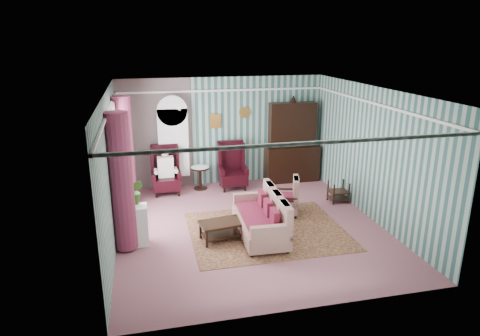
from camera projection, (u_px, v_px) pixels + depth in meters
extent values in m
plane|color=#99596B|center=(250.00, 226.00, 9.18)|extent=(6.00, 6.00, 0.00)
cube|color=#325C58|center=(223.00, 131.00, 11.55)|extent=(5.50, 0.02, 2.90)
cube|color=#325C58|center=(303.00, 220.00, 5.96)|extent=(5.50, 0.02, 2.90)
cube|color=#325C58|center=(111.00, 171.00, 8.16)|extent=(0.02, 6.00, 2.90)
cube|color=#325C58|center=(372.00, 154.00, 9.35)|extent=(0.02, 6.00, 2.90)
cube|color=silver|center=(251.00, 90.00, 8.33)|extent=(5.50, 6.00, 0.02)
cube|color=#974D68|center=(155.00, 135.00, 11.15)|extent=(1.90, 0.01, 2.90)
cube|color=white|center=(251.00, 108.00, 8.43)|extent=(5.50, 6.00, 0.05)
cube|color=white|center=(114.00, 157.00, 8.70)|extent=(0.04, 1.50, 1.90)
cylinder|color=#7F2F48|center=(121.00, 182.00, 7.82)|extent=(0.44, 0.44, 2.60)
cylinder|color=#7F2F48|center=(124.00, 153.00, 9.77)|extent=(0.44, 0.44, 2.60)
cube|color=#CB8136|center=(215.00, 121.00, 11.39)|extent=(0.30, 0.03, 0.38)
cube|color=silver|center=(174.00, 147.00, 11.21)|extent=(0.80, 0.28, 2.24)
cube|color=black|center=(292.00, 140.00, 11.78)|extent=(1.50, 0.56, 2.36)
cube|color=black|center=(166.00, 170.00, 10.94)|extent=(0.76, 0.80, 1.25)
cube|color=black|center=(233.00, 166.00, 11.31)|extent=(0.76, 0.80, 1.25)
cylinder|color=black|center=(200.00, 178.00, 11.36)|extent=(0.50, 0.50, 0.60)
cube|color=black|center=(338.00, 191.00, 10.47)|extent=(0.45, 0.38, 0.54)
cube|color=white|center=(134.00, 226.00, 8.27)|extent=(0.55, 0.35, 0.80)
cube|color=#46171E|center=(267.00, 231.00, 8.97)|extent=(3.20, 2.60, 0.01)
cube|color=beige|center=(260.00, 210.00, 8.57)|extent=(0.97, 1.90, 1.14)
cube|color=#B6AA8D|center=(284.00, 193.00, 9.70)|extent=(0.99, 0.93, 1.02)
cube|color=black|center=(222.00, 231.00, 8.52)|extent=(0.92, 0.65, 0.39)
imported|color=#1B561D|center=(127.00, 197.00, 8.02)|extent=(0.45, 0.40, 0.45)
imported|color=#1F5A1C|center=(136.00, 192.00, 8.22)|extent=(0.30, 0.26, 0.49)
imported|color=#22541A|center=(128.00, 197.00, 8.12)|extent=(0.24, 0.24, 0.37)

